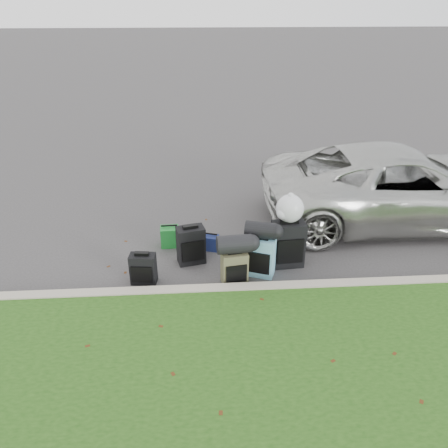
{
  "coord_description": "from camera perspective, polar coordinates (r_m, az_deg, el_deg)",
  "views": [
    {
      "loc": [
        -0.52,
        -6.19,
        3.91
      ],
      "look_at": [
        -0.1,
        0.2,
        0.55
      ],
      "focal_mm": 35.0,
      "sensor_mm": 36.0,
      "label": 1
    }
  ],
  "objects": [
    {
      "name": "suitcase_olive",
      "position": [
        6.62,
        1.37,
        -5.73
      ],
      "size": [
        0.42,
        0.3,
        0.53
      ],
      "primitive_type": "cube",
      "rotation": [
        0.0,
        0.0,
        0.15
      ],
      "color": "#44422B",
      "rests_on": "ground"
    },
    {
      "name": "ground",
      "position": [
        7.34,
        0.88,
        -4.51
      ],
      "size": [
        120.0,
        120.0,
        0.0
      ],
      "primitive_type": "plane",
      "color": "#383535",
      "rests_on": "ground"
    },
    {
      "name": "suitcase_teal",
      "position": [
        6.81,
        4.72,
        -4.24
      ],
      "size": [
        0.51,
        0.41,
        0.64
      ],
      "primitive_type": "cube",
      "rotation": [
        0.0,
        0.0,
        -0.36
      ],
      "color": "#558DA2",
      "rests_on": "ground"
    },
    {
      "name": "suitcase_small_black",
      "position": [
        6.75,
        -10.5,
        -5.77
      ],
      "size": [
        0.41,
        0.25,
        0.48
      ],
      "primitive_type": "cube",
      "rotation": [
        0.0,
        0.0,
        -0.11
      ],
      "color": "black",
      "rests_on": "ground"
    },
    {
      "name": "tote_green",
      "position": [
        7.68,
        -7.09,
        -1.63
      ],
      "size": [
        0.32,
        0.26,
        0.35
      ],
      "primitive_type": "cube",
      "rotation": [
        0.0,
        0.0,
        0.04
      ],
      "color": "#1D832E",
      "rests_on": "ground"
    },
    {
      "name": "duffel_left",
      "position": [
        6.42,
        1.37,
        -2.65
      ],
      "size": [
        0.54,
        0.32,
        0.28
      ],
      "primitive_type": "cylinder",
      "rotation": [
        0.0,
        1.57,
        0.09
      ],
      "color": "black",
      "rests_on": "suitcase_olive"
    },
    {
      "name": "duffel_right",
      "position": [
        6.61,
        4.78,
        -0.79
      ],
      "size": [
        0.51,
        0.38,
        0.26
      ],
      "primitive_type": "cylinder",
      "rotation": [
        0.0,
        1.57,
        -0.29
      ],
      "color": "black",
      "rests_on": "suitcase_teal"
    },
    {
      "name": "suitcase_large_black_left",
      "position": [
        7.11,
        -4.34,
        -2.76
      ],
      "size": [
        0.49,
        0.36,
        0.63
      ],
      "primitive_type": "cube",
      "rotation": [
        0.0,
        0.0,
        0.24
      ],
      "color": "black",
      "rests_on": "ground"
    },
    {
      "name": "suitcase_large_black_right",
      "position": [
        7.06,
        8.32,
        -2.61
      ],
      "size": [
        0.53,
        0.35,
        0.76
      ],
      "primitive_type": "cube",
      "rotation": [
        0.0,
        0.0,
        0.08
      ],
      "color": "black",
      "rests_on": "ground"
    },
    {
      "name": "tote_navy",
      "position": [
        7.53,
        -1.68,
        -2.44
      ],
      "size": [
        0.29,
        0.26,
        0.26
      ],
      "primitive_type": "cube",
      "rotation": [
        0.0,
        0.0,
        -0.31
      ],
      "color": "navy",
      "rests_on": "ground"
    },
    {
      "name": "trash_bag",
      "position": [
        6.84,
        8.6,
        2.01
      ],
      "size": [
        0.44,
        0.44,
        0.44
      ],
      "primitive_type": "sphere",
      "color": "silver",
      "rests_on": "suitcase_large_black_right"
    },
    {
      "name": "curb",
      "position": [
        6.47,
        1.6,
        -8.66
      ],
      "size": [
        120.0,
        0.18,
        0.15
      ],
      "primitive_type": "cube",
      "color": "#9E937F",
      "rests_on": "ground"
    },
    {
      "name": "suv",
      "position": [
        8.95,
        22.06,
        4.73
      ],
      "size": [
        5.22,
        2.44,
        1.44
      ],
      "primitive_type": "imported",
      "rotation": [
        0.0,
        0.0,
        1.56
      ],
      "color": "#B7B7B2",
      "rests_on": "ground"
    }
  ]
}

